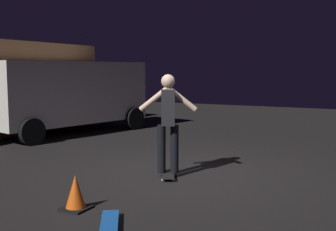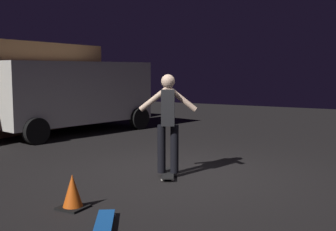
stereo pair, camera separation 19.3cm
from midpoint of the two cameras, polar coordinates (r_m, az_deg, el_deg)
ground_plane at (r=7.40m, az=2.05°, el=-7.97°), size 28.00×28.00×0.00m
parked_van at (r=12.36m, az=-12.52°, el=3.08°), size 4.91×3.08×2.03m
skateboard_ridden at (r=7.23m, az=0.77°, el=-7.86°), size 0.79×0.53×0.07m
skateboard_spare at (r=5.09m, az=-7.53°, el=-14.11°), size 0.77×0.59×0.07m
skater at (r=7.05m, az=0.79°, el=-0.11°), size 0.53×0.91×1.67m
traffic_cone at (r=5.71m, az=-11.86°, el=-10.24°), size 0.34×0.34×0.46m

